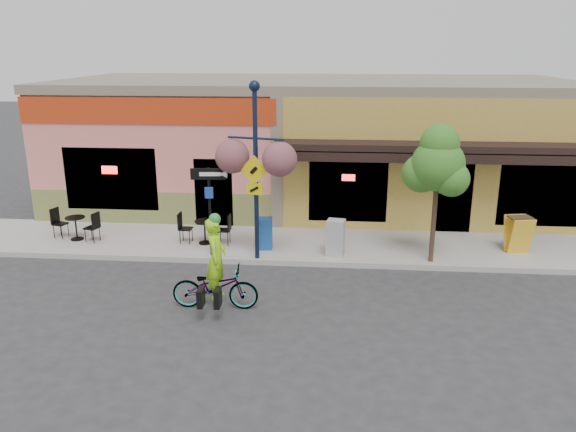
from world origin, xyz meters
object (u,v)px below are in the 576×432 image
object	(u,v)px
lamp_post	(256,173)
newspaper_box_grey	(336,238)
cyclist_rider	(217,269)
one_way_sign	(210,212)
building	(315,141)
newspaper_box_blue	(265,233)
street_tree	(436,194)
bicycle	(215,287)

from	to	relation	value
lamp_post	newspaper_box_grey	bearing A→B (deg)	23.72
cyclist_rider	lamp_post	bearing A→B (deg)	-11.41
cyclist_rider	one_way_sign	world-z (taller)	one_way_sign
building	newspaper_box_grey	xyz separation A→B (m)	(0.85, -6.45, -1.60)
newspaper_box_blue	lamp_post	bearing A→B (deg)	-101.46
building	newspaper_box_blue	distance (m)	6.42
cyclist_rider	street_tree	size ratio (longest dim) A/B	0.50
lamp_post	one_way_sign	size ratio (longest dim) A/B	1.93
street_tree	one_way_sign	bearing A→B (deg)	-179.64
one_way_sign	building	bearing A→B (deg)	64.43
cyclist_rider	street_tree	world-z (taller)	street_tree
bicycle	cyclist_rider	bearing A→B (deg)	-91.06
cyclist_rider	street_tree	distance (m)	6.01
lamp_post	newspaper_box_grey	world-z (taller)	lamp_post
building	bicycle	size ratio (longest dim) A/B	9.47
lamp_post	newspaper_box_blue	bearing A→B (deg)	94.19
newspaper_box_blue	newspaper_box_grey	xyz separation A→B (m)	(1.98, -0.36, 0.05)
building	cyclist_rider	world-z (taller)	building
newspaper_box_blue	street_tree	size ratio (longest dim) A/B	0.24
building	bicycle	distance (m)	9.94
building	lamp_post	distance (m)	6.97
lamp_post	newspaper_box_blue	xyz separation A→B (m)	(0.12, 0.75, -1.90)
lamp_post	bicycle	bearing A→B (deg)	-88.31
one_way_sign	newspaper_box_grey	distance (m)	3.46
building	newspaper_box_grey	distance (m)	6.70
bicycle	lamp_post	xyz separation A→B (m)	(0.56, 2.77, 1.99)
bicycle	building	bearing A→B (deg)	-11.69
lamp_post	building	bearing A→B (deg)	92.70
bicycle	street_tree	world-z (taller)	street_tree
cyclist_rider	bicycle	bearing A→B (deg)	88.94
cyclist_rider	newspaper_box_blue	size ratio (longest dim) A/B	2.07
lamp_post	one_way_sign	distance (m)	1.71
lamp_post	one_way_sign	world-z (taller)	lamp_post
cyclist_rider	lamp_post	distance (m)	3.22
bicycle	newspaper_box_grey	distance (m)	4.13
bicycle	street_tree	distance (m)	6.14
building	newspaper_box_blue	xyz separation A→B (m)	(-1.13, -6.10, -1.65)
building	bicycle	world-z (taller)	building
street_tree	newspaper_box_grey	bearing A→B (deg)	174.67
building	one_way_sign	size ratio (longest dim) A/B	7.48
newspaper_box_grey	one_way_sign	bearing A→B (deg)	-164.29
newspaper_box_blue	street_tree	bearing A→B (deg)	-10.13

